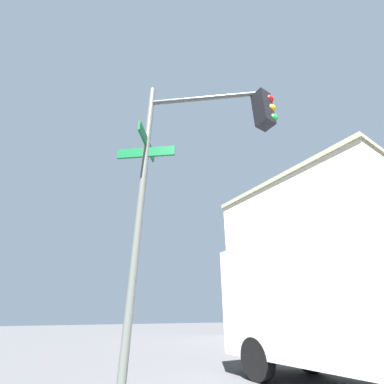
% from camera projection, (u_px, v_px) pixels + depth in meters
% --- Properties ---
extents(traffic_signal_near, '(2.02, 2.39, 5.94)m').
position_uv_depth(traffic_signal_near, '(200.00, 152.00, 4.41)').
color(traffic_signal_near, '#474C47').
rests_on(traffic_signal_near, ground_plane).
extents(building_stucco, '(14.37, 22.96, 12.39)m').
position_uv_depth(building_stucco, '(360.00, 263.00, 24.08)').
color(building_stucco, beige).
rests_on(building_stucco, ground_plane).
extents(box_truck_second, '(8.17, 2.82, 3.53)m').
position_uv_depth(box_truck_second, '(367.00, 295.00, 5.52)').
color(box_truck_second, navy).
rests_on(box_truck_second, ground_plane).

